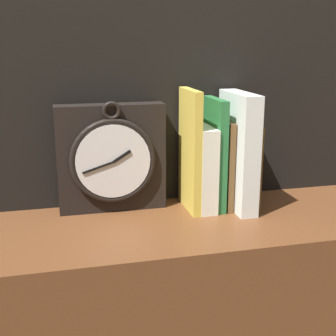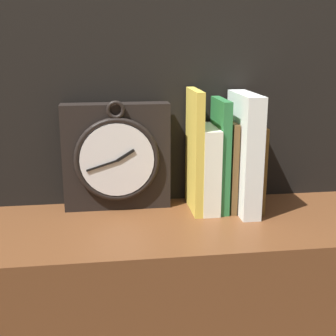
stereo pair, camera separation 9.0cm
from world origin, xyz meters
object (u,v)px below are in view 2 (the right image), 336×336
book_slot1_white (207,168)px  book_slot2_green (220,155)px  book_slot4_white (244,153)px  book_slot0_yellow (194,151)px  clock (117,157)px  book_slot3_brown (229,165)px  book_slot5_brown (255,166)px

book_slot1_white → book_slot2_green: (0.03, 0.00, 0.03)m
book_slot2_green → book_slot4_white: bearing=-21.1°
book_slot4_white → book_slot0_yellow: bearing=171.1°
clock → book_slot1_white: size_ratio=1.32×
book_slot2_green → book_slot3_brown: 0.03m
book_slot3_brown → book_slot1_white: bearing=-176.8°
book_slot0_yellow → book_slot4_white: size_ratio=1.03×
book_slot2_green → book_slot4_white: size_ratio=0.95×
book_slot0_yellow → book_slot4_white: 0.10m
book_slot0_yellow → book_slot5_brown: (0.13, -0.00, -0.04)m
clock → book_slot3_brown: 0.24m
clock → book_slot0_yellow: book_slot0_yellow is taller
book_slot2_green → book_slot4_white: 0.05m
book_slot4_white → book_slot5_brown: size_ratio=1.36×
clock → book_slot1_white: 0.19m
clock → book_slot2_green: (0.22, -0.03, 0.00)m
clock → book_slot2_green: same height
book_slot1_white → book_slot5_brown: 0.11m
clock → book_slot0_yellow: 0.17m
book_slot0_yellow → book_slot5_brown: book_slot0_yellow is taller
book_slot2_green → clock: bearing=172.4°
clock → book_slot3_brown: size_ratio=1.24×
clock → book_slot0_yellow: (0.16, -0.03, 0.01)m
book_slot2_green → book_slot0_yellow: bearing=-177.9°
book_slot4_white → book_slot5_brown: (0.03, 0.01, -0.03)m
book_slot2_green → book_slot1_white: bearing=-175.1°
book_slot0_yellow → book_slot5_brown: 0.14m
book_slot2_green → book_slot3_brown: (0.02, 0.00, -0.02)m
book_slot1_white → book_slot3_brown: 0.05m
clock → book_slot2_green: bearing=-7.6°
book_slot1_white → book_slot3_brown: book_slot3_brown is taller
book_slot4_white → book_slot2_green: bearing=158.9°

